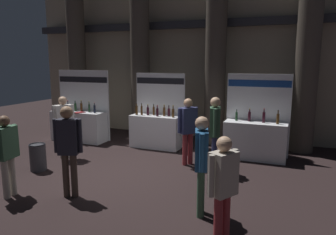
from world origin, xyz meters
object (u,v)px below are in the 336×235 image
exhibitor_booth_0 (80,123)px  visitor_4 (201,157)px  trash_bin (38,157)px  visitor_1 (68,144)px  visitor_5 (188,126)px  visitor_0 (6,149)px  exhibitor_booth_1 (156,128)px  visitor_6 (223,183)px  visitor_3 (215,128)px  exhibitor_booth_2 (255,137)px  visitor_2 (64,122)px

exhibitor_booth_0 → visitor_4: (5.09, -3.47, 0.42)m
exhibitor_booth_0 → trash_bin: 2.92m
visitor_1 → visitor_5: (1.46, 2.66, -0.04)m
visitor_0 → visitor_4: visitor_4 is taller
visitor_4 → exhibitor_booth_1: bearing=17.0°
trash_bin → visitor_0: visitor_0 is taller
exhibitor_booth_1 → trash_bin: bearing=-120.5°
exhibitor_booth_0 → visitor_5: 4.20m
exhibitor_booth_1 → visitor_6: size_ratio=1.40×
exhibitor_booth_0 → visitor_4: bearing=-34.3°
visitor_3 → visitor_1: bearing=124.3°
exhibitor_booth_0 → exhibitor_booth_1: (2.65, 0.20, -0.00)m
visitor_0 → visitor_4: 3.64m
visitor_0 → visitor_6: visitor_6 is taller
visitor_3 → visitor_6: bearing=-177.8°
trash_bin → visitor_6: bearing=-17.3°
exhibitor_booth_2 → exhibitor_booth_1: bearing=178.5°
visitor_0 → visitor_3: 4.34m
trash_bin → visitor_6: visitor_6 is taller
exhibitor_booth_0 → visitor_6: size_ratio=1.44×
visitor_1 → visitor_6: bearing=-32.0°
visitor_4 → visitor_5: 2.64m
exhibitor_booth_1 → visitor_6: (2.96, -4.44, 0.35)m
visitor_3 → visitor_4: (0.31, -2.19, -0.04)m
trash_bin → visitor_5: (3.15, 1.73, 0.67)m
exhibitor_booth_1 → visitor_2: 2.68m
visitor_4 → visitor_2: bearing=51.1°
visitor_2 → visitor_4: size_ratio=0.98×
visitor_2 → exhibitor_booth_0: bearing=-117.7°
exhibitor_booth_1 → exhibitor_booth_2: size_ratio=0.99×
visitor_2 → visitor_6: (4.77, -2.51, -0.06)m
exhibitor_booth_0 → visitor_3: size_ratio=1.29×
exhibitor_booth_1 → exhibitor_booth_2: 2.89m
trash_bin → visitor_1: size_ratio=0.37×
visitor_0 → visitor_1: bearing=-77.4°
trash_bin → visitor_2: 1.24m
exhibitor_booth_1 → visitor_4: exhibitor_booth_1 is taller
exhibitor_booth_2 → visitor_5: size_ratio=1.34×
visitor_4 → visitor_1: bearing=78.7°
exhibitor_booth_2 → visitor_2: (-4.70, -1.85, 0.40)m
exhibitor_booth_0 → visitor_5: (4.05, -1.04, 0.42)m
exhibitor_booth_1 → visitor_1: 3.92m
exhibitor_booth_1 → visitor_0: bearing=-104.9°
trash_bin → visitor_1: bearing=-28.8°
exhibitor_booth_1 → visitor_2: size_ratio=1.33×
exhibitor_booth_2 → trash_bin: bearing=-148.1°
exhibitor_booth_0 → visitor_1: bearing=-55.0°
exhibitor_booth_0 → visitor_2: bearing=-64.1°
exhibitor_booth_1 → visitor_6: bearing=-56.3°
visitor_0 → trash_bin: bearing=15.3°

